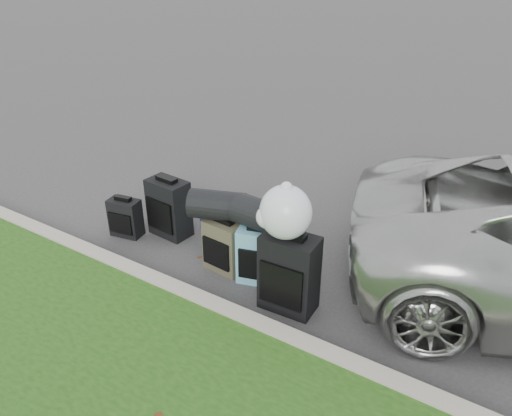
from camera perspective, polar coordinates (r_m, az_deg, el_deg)
The scene contains 12 objects.
ground at distance 5.70m, azimuth -0.24°, elevation -5.95°, with size 120.00×120.00×0.00m, color #383535.
curb at distance 5.00m, azimuth -6.55°, elevation -10.58°, with size 120.00×0.18×0.15m, color #9E937F.
suitcase_small_black at distance 6.26m, azimuth -14.68°, elevation -1.07°, with size 0.38×0.21×0.47m, color black.
suitcase_large_black_left at distance 6.11m, azimuth -9.90°, elevation 0.02°, with size 0.50×0.30×0.71m, color black.
suitcase_olive at distance 5.42m, azimuth -3.60°, elevation -4.30°, with size 0.42×0.27×0.58m, color #393625.
suitcase_teal at distance 5.21m, azimuth 0.32°, elevation -5.44°, with size 0.43×0.26×0.62m, color teal.
suitcase_large_black_right at distance 4.80m, azimuth 3.81°, elevation -7.44°, with size 0.53×0.32×0.80m, color black.
tote_green at distance 5.88m, azimuth -4.51°, elevation -3.19°, with size 0.26×0.21×0.29m, color #1B7C2E.
tote_navy at distance 6.22m, azimuth -4.93°, elevation -1.28°, with size 0.29×0.22×0.31m, color navy.
duffel_left at distance 5.26m, azimuth -4.44°, elevation 0.31°, with size 0.32×0.32×0.59m, color black.
duffel_right at distance 4.99m, azimuth 0.57°, elevation -0.80°, with size 0.32×0.32×0.57m, color black.
trash_bag at distance 4.49m, azimuth 3.41°, elevation -0.49°, with size 0.49×0.49×0.49m, color white.
Camera 1 is at (2.56, -3.97, 3.18)m, focal length 35.00 mm.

